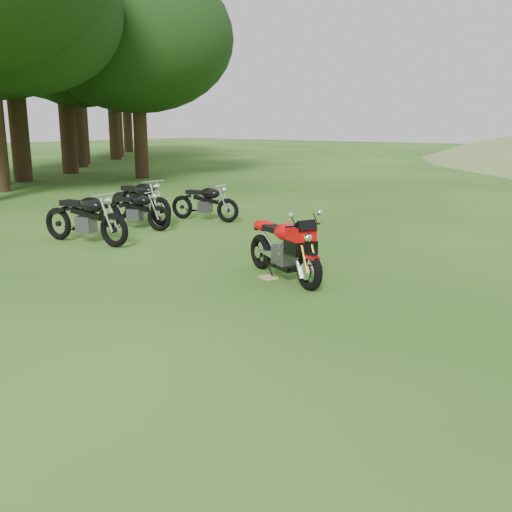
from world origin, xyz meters
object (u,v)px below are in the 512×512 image
Objects in this scene: vintage_moto_a at (85,216)px; vintage_moto_b at (134,209)px; vintage_moto_d at (140,200)px; vintage_moto_c at (204,201)px; sport_motorcycle at (284,243)px; plywood_board at (268,277)px.

vintage_moto_a reaches higher than vintage_moto_b.
vintage_moto_b is at bearing -46.66° from vintage_moto_d.
vintage_moto_c is at bearing 59.03° from vintage_moto_b.
sport_motorcycle reaches higher than vintage_moto_a.
plywood_board is 0.12× the size of vintage_moto_d.
vintage_moto_d is at bearing -176.58° from sport_motorcycle.
plywood_board is at bearing -19.54° from vintage_moto_d.
vintage_moto_c is 0.86× the size of vintage_moto_d.
vintage_moto_d is at bearing 113.51° from vintage_moto_b.
sport_motorcycle reaches higher than vintage_moto_b.
sport_motorcycle is at bearing -17.78° from vintage_moto_d.
vintage_moto_a is 1.60m from vintage_moto_b.
plywood_board is 5.28m from vintage_moto_c.
plywood_board is 4.85m from vintage_moto_b.
sport_motorcycle reaches higher than vintage_moto_c.
vintage_moto_c is 1.48m from vintage_moto_d.
vintage_moto_a is 3.30m from vintage_moto_c.
plywood_board is at bearing -34.56° from vintage_moto_b.
vintage_moto_b is 0.84× the size of vintage_moto_d.
sport_motorcycle is 0.58m from plywood_board.
sport_motorcycle reaches higher than plywood_board.
vintage_moto_a is at bearing -177.90° from plywood_board.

